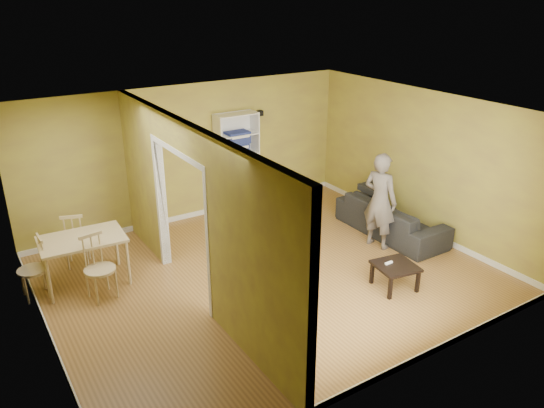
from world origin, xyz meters
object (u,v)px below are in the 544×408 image
at_px(sofa, 392,213).
at_px(dining_table, 82,243).
at_px(person, 381,193).
at_px(chair_left, 32,268).
at_px(bookshelf, 236,163).
at_px(coffee_table, 395,268).
at_px(chair_near, 100,268).
at_px(chair_far, 76,238).

distance_m(sofa, dining_table, 5.31).
relative_size(person, chair_left, 2.14).
relative_size(bookshelf, coffee_table, 3.45).
bearing_deg(dining_table, bookshelf, 21.49).
height_order(dining_table, chair_near, chair_near).
height_order(chair_left, chair_near, chair_near).
xyz_separation_m(person, chair_near, (-4.54, 0.89, -0.50)).
distance_m(coffee_table, chair_near, 4.32).
bearing_deg(person, chair_far, 50.26).
height_order(chair_near, chair_far, chair_near).
xyz_separation_m(bookshelf, chair_left, (-4.07, -1.31, -0.53)).
bearing_deg(bookshelf, coffee_table, -82.32).
xyz_separation_m(sofa, dining_table, (-5.16, 1.21, 0.27)).
bearing_deg(person, coffee_table, 132.62).
bearing_deg(chair_near, chair_far, 82.12).
relative_size(sofa, dining_table, 1.80).
xyz_separation_m(sofa, chair_near, (-5.08, 0.66, 0.07)).
distance_m(person, bookshelf, 3.03).
bearing_deg(chair_far, dining_table, 105.16).
height_order(coffee_table, dining_table, dining_table).
xyz_separation_m(chair_left, chair_near, (0.82, -0.55, 0.02)).
bearing_deg(dining_table, coffee_table, -34.13).
bearing_deg(chair_near, person, -20.97).
bearing_deg(person, chair_near, 63.74).
bearing_deg(chair_far, bookshelf, -150.07).
bearing_deg(chair_near, sofa, -17.34).
bearing_deg(chair_left, bookshelf, 105.86).
xyz_separation_m(sofa, chair_left, (-5.89, 1.21, 0.05)).
height_order(person, bookshelf, bookshelf).
bearing_deg(chair_left, person, 72.99).
bearing_deg(sofa, bookshelf, 35.92).
bearing_deg(chair_left, chair_far, 128.30).
height_order(coffee_table, chair_far, chair_far).
distance_m(chair_left, chair_far, 1.01).
distance_m(person, dining_table, 4.85).
bearing_deg(dining_table, chair_near, -81.34).
bearing_deg(chair_left, coffee_table, 58.30).
xyz_separation_m(sofa, person, (-0.54, -0.23, 0.58)).
distance_m(bookshelf, chair_near, 3.78).
relative_size(sofa, chair_far, 2.31).
bearing_deg(chair_near, bookshelf, 19.82).
distance_m(bookshelf, dining_table, 3.60).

